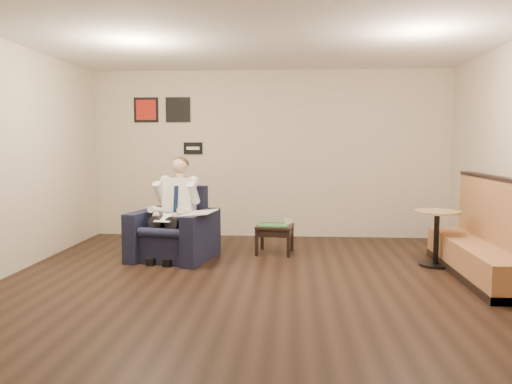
# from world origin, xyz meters

# --- Properties ---
(ground) EXTENTS (6.00, 6.00, 0.00)m
(ground) POSITION_xyz_m (0.00, 0.00, 0.00)
(ground) COLOR black
(ground) RESTS_ON ground
(wall_back) EXTENTS (6.00, 0.02, 2.80)m
(wall_back) POSITION_xyz_m (0.00, 3.00, 1.40)
(wall_back) COLOR beige
(wall_back) RESTS_ON ground
(wall_front) EXTENTS (6.00, 0.02, 2.80)m
(wall_front) POSITION_xyz_m (0.00, -3.00, 1.40)
(wall_front) COLOR beige
(wall_front) RESTS_ON ground
(ceiling) EXTENTS (6.00, 6.00, 0.02)m
(ceiling) POSITION_xyz_m (0.00, 0.00, 2.80)
(ceiling) COLOR white
(ceiling) RESTS_ON wall_back
(seating_sign) EXTENTS (0.32, 0.02, 0.20)m
(seating_sign) POSITION_xyz_m (-1.30, 2.98, 1.50)
(seating_sign) COLOR black
(seating_sign) RESTS_ON wall_back
(art_print_left) EXTENTS (0.42, 0.03, 0.42)m
(art_print_left) POSITION_xyz_m (-2.10, 2.98, 2.15)
(art_print_left) COLOR #B52016
(art_print_left) RESTS_ON wall_back
(art_print_right) EXTENTS (0.42, 0.03, 0.42)m
(art_print_right) POSITION_xyz_m (-1.55, 2.98, 2.15)
(art_print_right) COLOR black
(art_print_right) RESTS_ON wall_back
(armchair) EXTENTS (1.19, 1.19, 0.98)m
(armchair) POSITION_xyz_m (-1.24, 1.23, 0.49)
(armchair) COLOR black
(armchair) RESTS_ON ground
(seated_man) EXTENTS (0.82, 1.07, 1.34)m
(seated_man) POSITION_xyz_m (-1.26, 1.10, 0.67)
(seated_man) COLOR silver
(seated_man) RESTS_ON armchair
(lap_papers) EXTENTS (0.26, 0.35, 0.01)m
(lap_papers) POSITION_xyz_m (-1.28, 1.00, 0.60)
(lap_papers) COLOR white
(lap_papers) RESTS_ON seated_man
(newspaper) EXTENTS (0.50, 0.59, 0.01)m
(newspaper) POSITION_xyz_m (-0.86, 1.04, 0.66)
(newspaper) COLOR silver
(newspaper) RESTS_ON armchair
(side_table) EXTENTS (0.56, 0.56, 0.41)m
(side_table) POSITION_xyz_m (0.14, 1.66, 0.21)
(side_table) COLOR black
(side_table) RESTS_ON ground
(green_folder) EXTENTS (0.42, 0.30, 0.01)m
(green_folder) POSITION_xyz_m (0.11, 1.64, 0.42)
(green_folder) COLOR green
(green_folder) RESTS_ON side_table
(coffee_mug) EXTENTS (0.08, 0.08, 0.09)m
(coffee_mug) POSITION_xyz_m (0.32, 1.75, 0.45)
(coffee_mug) COLOR white
(coffee_mug) RESTS_ON side_table
(smartphone) EXTENTS (0.14, 0.10, 0.01)m
(smartphone) POSITION_xyz_m (0.20, 1.80, 0.42)
(smartphone) COLOR black
(smartphone) RESTS_ON side_table
(banquette) EXTENTS (0.55, 2.30, 1.17)m
(banquette) POSITION_xyz_m (2.59, 0.59, 0.59)
(banquette) COLOR #9F673D
(banquette) RESTS_ON ground
(cafe_table) EXTENTS (0.66, 0.66, 0.72)m
(cafe_table) POSITION_xyz_m (2.25, 1.07, 0.36)
(cafe_table) COLOR #9E7F56
(cafe_table) RESTS_ON ground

